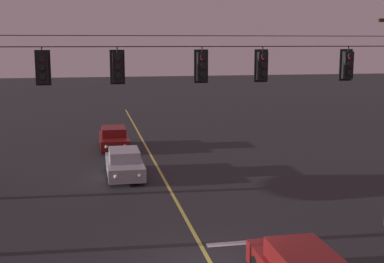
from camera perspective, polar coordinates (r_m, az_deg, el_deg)
The scene contains 10 objects.
lane_centre_stripe at distance 24.32m, azimuth -2.29°, elevation -6.62°, with size 0.14×60.00×0.01m, color #D1C64C.
stop_bar_paint at distance 18.65m, azimuth 6.84°, elevation -11.89°, with size 3.40×0.36×0.01m, color silver.
signal_span_assembly at distance 17.63m, azimuth 0.63°, elevation 1.10°, with size 16.58×0.32×8.12m.
traffic_light_leftmost at distance 17.12m, azimuth -16.04°, elevation 6.71°, with size 0.48×0.41×1.22m.
traffic_light_left_inner at distance 17.08m, azimuth -8.14°, elevation 6.98°, with size 0.48×0.41×1.22m.
traffic_light_centre at distance 17.46m, azimuth 1.11°, elevation 7.14°, with size 0.48×0.41×1.22m.
traffic_light_right_inner at distance 18.02m, azimuth 7.73°, elevation 7.13°, with size 0.48×0.41×1.22m.
traffic_light_rightmost at distance 19.27m, azimuth 16.70°, elevation 6.98°, with size 0.48×0.41×1.22m.
car_oncoming_lead at distance 27.15m, azimuth -7.40°, elevation -3.54°, with size 1.80×4.42×1.39m.
car_oncoming_trailing at distance 34.24m, azimuth -8.55°, elevation -0.78°, with size 1.80×4.42×1.39m.
Camera 1 is at (-3.56, -14.31, 6.88)m, focal length 48.74 mm.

